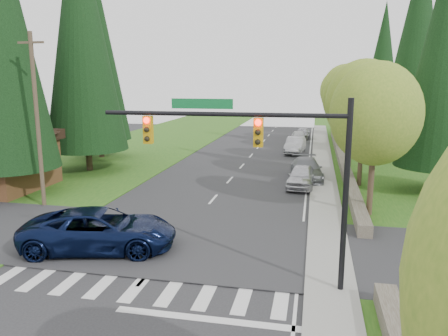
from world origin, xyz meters
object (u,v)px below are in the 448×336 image
(parked_car_e, at_px, (303,133))
(parked_car_d, at_px, (299,136))
(suv_navy, at_px, (100,230))
(parked_car_a, at_px, (302,176))
(parked_car_b, at_px, (306,169))
(parked_car_c, at_px, (295,145))

(parked_car_e, bearing_deg, parked_car_d, -93.81)
(suv_navy, bearing_deg, parked_car_e, -23.71)
(parked_car_d, height_order, parked_car_e, parked_car_d)
(parked_car_a, height_order, parked_car_e, parked_car_a)
(parked_car_b, distance_m, parked_car_d, 20.49)
(parked_car_b, distance_m, parked_car_c, 12.05)
(parked_car_a, xyz_separation_m, parked_car_d, (-1.13, 22.97, -0.09))
(parked_car_d, bearing_deg, parked_car_a, -93.22)
(suv_navy, bearing_deg, parked_car_a, -44.54)
(suv_navy, xyz_separation_m, parked_car_a, (8.28, 13.51, -0.15))
(parked_car_c, relative_size, parked_car_e, 1.15)
(suv_navy, height_order, parked_car_c, suv_navy)
(suv_navy, xyz_separation_m, parked_car_d, (7.15, 36.48, -0.24))
(parked_car_b, xyz_separation_m, parked_car_e, (-1.00, 24.01, -0.16))
(suv_navy, distance_m, parked_car_a, 15.84)
(parked_car_b, bearing_deg, parked_car_a, -102.15)
(parked_car_b, xyz_separation_m, parked_car_d, (-1.40, 20.44, -0.11))
(suv_navy, relative_size, parked_car_c, 1.35)
(parked_car_c, xyz_separation_m, parked_car_d, (0.00, 8.48, -0.13))
(parked_car_a, distance_m, parked_car_c, 14.54)
(parked_car_a, height_order, parked_car_d, parked_car_a)
(parked_car_c, bearing_deg, parked_car_a, -81.03)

